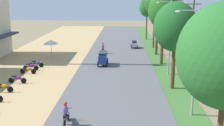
# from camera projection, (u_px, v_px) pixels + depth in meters

# --- Properties ---
(parked_motorbike_third) EXTENTS (1.80, 0.54, 0.94)m
(parked_motorbike_third) POSITION_uv_depth(u_px,v_px,m) (3.00, 87.00, 24.39)
(parked_motorbike_third) COLOR black
(parked_motorbike_third) RESTS_ON dirt_shoulder
(parked_motorbike_fourth) EXTENTS (1.80, 0.54, 0.94)m
(parked_motorbike_fourth) POSITION_uv_depth(u_px,v_px,m) (18.00, 78.00, 26.90)
(parked_motorbike_fourth) COLOR black
(parked_motorbike_fourth) RESTS_ON dirt_shoulder
(parked_motorbike_fifth) EXTENTS (1.80, 0.54, 0.94)m
(parked_motorbike_fifth) POSITION_uv_depth(u_px,v_px,m) (28.00, 69.00, 30.22)
(parked_motorbike_fifth) COLOR black
(parked_motorbike_fifth) RESTS_ON dirt_shoulder
(parked_motorbike_sixth) EXTENTS (1.80, 0.54, 0.94)m
(parked_motorbike_sixth) POSITION_uv_depth(u_px,v_px,m) (31.00, 66.00, 31.67)
(parked_motorbike_sixth) COLOR black
(parked_motorbike_sixth) RESTS_ON dirt_shoulder
(parked_motorbike_seventh) EXTENTS (1.80, 0.54, 0.94)m
(parked_motorbike_seventh) POSITION_uv_depth(u_px,v_px,m) (36.00, 63.00, 33.04)
(parked_motorbike_seventh) COLOR black
(parked_motorbike_seventh) RESTS_ON dirt_shoulder
(vendor_umbrella) EXTENTS (2.20, 2.20, 2.52)m
(vendor_umbrella) POSITION_uv_depth(u_px,v_px,m) (51.00, 42.00, 37.64)
(vendor_umbrella) COLOR #99999E
(vendor_umbrella) RESTS_ON dirt_shoulder
(median_tree_second) EXTENTS (3.88, 3.88, 7.97)m
(median_tree_second) POSITION_uv_depth(u_px,v_px,m) (175.00, 27.00, 24.22)
(median_tree_second) COLOR #4C351E
(median_tree_second) RESTS_ON median_strip
(median_tree_third) EXTENTS (3.75, 3.75, 8.96)m
(median_tree_third) POSITION_uv_depth(u_px,v_px,m) (164.00, 11.00, 33.23)
(median_tree_third) COLOR #4C351E
(median_tree_third) RESTS_ON median_strip
(median_tree_fourth) EXTENTS (3.88, 3.88, 10.09)m
(median_tree_fourth) POSITION_uv_depth(u_px,v_px,m) (158.00, 1.00, 38.58)
(median_tree_fourth) COLOR #4C351E
(median_tree_fourth) RESTS_ON median_strip
(median_tree_fifth) EXTENTS (4.26, 4.26, 9.58)m
(median_tree_fifth) POSITION_uv_depth(u_px,v_px,m) (155.00, 3.00, 44.00)
(median_tree_fifth) COLOR #4C351E
(median_tree_fifth) RESTS_ON median_strip
(median_tree_sixth) EXTENTS (3.07, 3.07, 8.32)m
(median_tree_sixth) POSITION_uv_depth(u_px,v_px,m) (147.00, 7.00, 52.93)
(median_tree_sixth) COLOR #4C351E
(median_tree_sixth) RESTS_ON median_strip
(streetlamp_near) EXTENTS (3.16, 0.20, 7.60)m
(streetlamp_near) POSITION_uv_depth(u_px,v_px,m) (196.00, 56.00, 18.79)
(streetlamp_near) COLOR gray
(streetlamp_near) RESTS_ON median_strip
(streetlamp_mid) EXTENTS (3.16, 0.20, 7.95)m
(streetlamp_mid) POSITION_uv_depth(u_px,v_px,m) (170.00, 33.00, 29.07)
(streetlamp_mid) COLOR gray
(streetlamp_mid) RESTS_ON median_strip
(utility_pole_near) EXTENTS (1.80, 0.20, 8.00)m
(utility_pole_near) POSITION_uv_depth(u_px,v_px,m) (192.00, 31.00, 34.16)
(utility_pole_near) COLOR brown
(utility_pole_near) RESTS_ON ground
(utility_pole_far) EXTENTS (1.80, 0.20, 8.28)m
(utility_pole_far) POSITION_uv_depth(u_px,v_px,m) (176.00, 23.00, 42.73)
(utility_pole_far) COLOR brown
(utility_pole_far) RESTS_ON ground
(car_van_blue) EXTENTS (1.19, 2.41, 1.67)m
(car_van_blue) POSITION_uv_depth(u_px,v_px,m) (103.00, 58.00, 33.86)
(car_van_blue) COLOR navy
(car_van_blue) RESTS_ON road_strip
(car_hatchback_silver) EXTENTS (1.04, 2.00, 1.23)m
(car_hatchback_silver) POSITION_uv_depth(u_px,v_px,m) (134.00, 44.00, 45.23)
(car_hatchback_silver) COLOR #B7BCC1
(car_hatchback_silver) RESTS_ON road_strip
(motorbike_foreground_rider) EXTENTS (0.54, 1.80, 1.66)m
(motorbike_foreground_rider) POSITION_uv_depth(u_px,v_px,m) (66.00, 114.00, 18.12)
(motorbike_foreground_rider) COLOR black
(motorbike_foreground_rider) RESTS_ON road_strip
(motorbike_ahead_second) EXTENTS (0.54, 1.80, 1.66)m
(motorbike_ahead_second) POSITION_uv_depth(u_px,v_px,m) (103.00, 48.00, 40.92)
(motorbike_ahead_second) COLOR black
(motorbike_ahead_second) RESTS_ON road_strip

